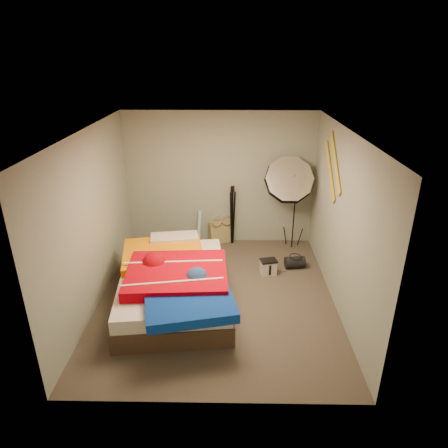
{
  "coord_description": "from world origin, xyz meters",
  "views": [
    {
      "loc": [
        0.2,
        -5.14,
        3.44
      ],
      "look_at": [
        0.1,
        0.6,
        0.95
      ],
      "focal_mm": 32.0,
      "sensor_mm": 36.0,
      "label": 1
    }
  ],
  "objects_px": {
    "tote_bag": "(221,232)",
    "camera_case": "(268,268)",
    "duffel_bag": "(295,262)",
    "wrapping_roll": "(199,227)",
    "camera_tripod": "(232,211)",
    "bed": "(174,283)",
    "photo_umbrella": "(289,181)"
  },
  "relations": [
    {
      "from": "wrapping_roll",
      "to": "camera_tripod",
      "type": "distance_m",
      "value": 0.73
    },
    {
      "from": "duffel_bag",
      "to": "photo_umbrella",
      "type": "distance_m",
      "value": 1.45
    },
    {
      "from": "bed",
      "to": "photo_umbrella",
      "type": "distance_m",
      "value": 2.79
    },
    {
      "from": "camera_case",
      "to": "camera_tripod",
      "type": "xyz_separation_m",
      "value": [
        -0.6,
        1.18,
        0.54
      ]
    },
    {
      "from": "camera_case",
      "to": "tote_bag",
      "type": "bearing_deg",
      "value": 111.74
    },
    {
      "from": "tote_bag",
      "to": "duffel_bag",
      "type": "bearing_deg",
      "value": -58.43
    },
    {
      "from": "tote_bag",
      "to": "camera_tripod",
      "type": "relative_size",
      "value": 0.38
    },
    {
      "from": "wrapping_roll",
      "to": "photo_umbrella",
      "type": "distance_m",
      "value": 1.93
    },
    {
      "from": "tote_bag",
      "to": "camera_tripod",
      "type": "height_order",
      "value": "camera_tripod"
    },
    {
      "from": "camera_case",
      "to": "photo_umbrella",
      "type": "height_order",
      "value": "photo_umbrella"
    },
    {
      "from": "wrapping_roll",
      "to": "bed",
      "type": "bearing_deg",
      "value": -95.9
    },
    {
      "from": "tote_bag",
      "to": "wrapping_roll",
      "type": "distance_m",
      "value": 0.43
    },
    {
      "from": "wrapping_roll",
      "to": "camera_tripod",
      "type": "height_order",
      "value": "camera_tripod"
    },
    {
      "from": "wrapping_roll",
      "to": "camera_tripod",
      "type": "relative_size",
      "value": 0.55
    },
    {
      "from": "tote_bag",
      "to": "wrapping_roll",
      "type": "relative_size",
      "value": 0.69
    },
    {
      "from": "duffel_bag",
      "to": "tote_bag",
      "type": "bearing_deg",
      "value": 135.4
    },
    {
      "from": "photo_umbrella",
      "to": "camera_case",
      "type": "bearing_deg",
      "value": -111.57
    },
    {
      "from": "bed",
      "to": "camera_case",
      "type": "bearing_deg",
      "value": 29.71
    },
    {
      "from": "tote_bag",
      "to": "photo_umbrella",
      "type": "distance_m",
      "value": 1.66
    },
    {
      "from": "tote_bag",
      "to": "photo_umbrella",
      "type": "bearing_deg",
      "value": -31.19
    },
    {
      "from": "bed",
      "to": "camera_tripod",
      "type": "bearing_deg",
      "value": 67.1
    },
    {
      "from": "tote_bag",
      "to": "camera_case",
      "type": "height_order",
      "value": "tote_bag"
    },
    {
      "from": "duffel_bag",
      "to": "camera_tripod",
      "type": "xyz_separation_m",
      "value": [
        -1.08,
        0.95,
        0.56
      ]
    },
    {
      "from": "tote_bag",
      "to": "bed",
      "type": "bearing_deg",
      "value": -128.53
    },
    {
      "from": "duffel_bag",
      "to": "camera_tripod",
      "type": "bearing_deg",
      "value": 131.07
    },
    {
      "from": "tote_bag",
      "to": "camera_tripod",
      "type": "distance_m",
      "value": 0.5
    },
    {
      "from": "duffel_bag",
      "to": "photo_umbrella",
      "type": "xyz_separation_m",
      "value": [
        -0.08,
        0.77,
        1.23
      ]
    },
    {
      "from": "camera_case",
      "to": "duffel_bag",
      "type": "bearing_deg",
      "value": 13.38
    },
    {
      "from": "camera_case",
      "to": "photo_umbrella",
      "type": "distance_m",
      "value": 1.62
    },
    {
      "from": "bed",
      "to": "tote_bag",
      "type": "bearing_deg",
      "value": 72.89
    },
    {
      "from": "wrapping_roll",
      "to": "photo_umbrella",
      "type": "height_order",
      "value": "photo_umbrella"
    },
    {
      "from": "duffel_bag",
      "to": "camera_case",
      "type": "bearing_deg",
      "value": -161.7
    }
  ]
}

